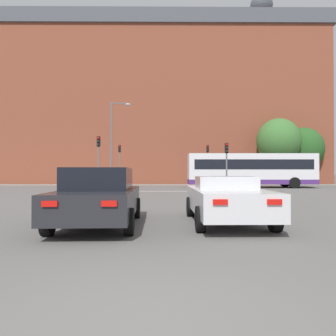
{
  "coord_description": "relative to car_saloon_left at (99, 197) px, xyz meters",
  "views": [
    {
      "loc": [
        0.1,
        -3.18,
        1.46
      ],
      "look_at": [
        0.33,
        25.28,
        1.82
      ],
      "focal_mm": 35.0,
      "sensor_mm": 36.0,
      "label": 1
    }
  ],
  "objects": [
    {
      "name": "bus_crossing_lead",
      "position": [
        9.8,
        21.57,
        0.9
      ],
      "size": [
        11.74,
        2.63,
        3.16
      ],
      "rotation": [
        0.0,
        0.0,
        -1.57
      ],
      "color": "silver",
      "rests_on": "ground_plane"
    },
    {
      "name": "traffic_light_near_left",
      "position": [
        -3.47,
        16.81,
        2.08
      ],
      "size": [
        0.26,
        0.31,
        4.28
      ],
      "color": "slate",
      "rests_on": "ground_plane"
    },
    {
      "name": "pedestrian_waiting",
      "position": [
        5.6,
        27.9,
        0.23
      ],
      "size": [
        0.43,
        0.44,
        1.73
      ],
      "rotation": [
        0.0,
        0.0,
        5.45
      ],
      "color": "brown",
      "rests_on": "ground_plane"
    },
    {
      "name": "traffic_light_near_right",
      "position": [
        6.6,
        16.6,
        1.75
      ],
      "size": [
        0.26,
        0.31,
        3.75
      ],
      "color": "slate",
      "rests_on": "ground_plane"
    },
    {
      "name": "car_saloon_left",
      "position": [
        0.0,
        0.0,
        0.0
      ],
      "size": [
        2.17,
        4.72,
        1.58
      ],
      "rotation": [
        0.0,
        0.0,
        0.03
      ],
      "color": "#232328",
      "rests_on": "ground_plane"
    },
    {
      "name": "brick_civic_building",
      "position": [
        0.82,
        38.13,
        10.17
      ],
      "size": [
        44.46,
        14.8,
        27.31
      ],
      "color": "brown",
      "rests_on": "ground_plane"
    },
    {
      "name": "street_lamp_junction",
      "position": [
        -2.95,
        21.43,
        4.0
      ],
      "size": [
        1.88,
        0.36,
        8.0
      ],
      "color": "slate",
      "rests_on": "ground_plane"
    },
    {
      "name": "ground_plane",
      "position": [
        1.7,
        -5.77,
        -0.79
      ],
      "size": [
        400.0,
        400.0,
        0.0
      ],
      "primitive_type": "plane",
      "color": "#605E5B"
    },
    {
      "name": "traffic_light_far_right",
      "position": [
        6.52,
        27.44,
        2.2
      ],
      "size": [
        0.26,
        0.31,
        4.48
      ],
      "color": "slate",
      "rests_on": "ground_plane"
    },
    {
      "name": "tree_by_building",
      "position": [
        15.02,
        29.06,
        4.29
      ],
      "size": [
        5.04,
        5.04,
        7.74
      ],
      "color": "#4C3823",
      "rests_on": "ground_plane"
    },
    {
      "name": "traffic_light_far_left",
      "position": [
        -3.33,
        27.61,
        2.22
      ],
      "size": [
        0.26,
        0.31,
        4.5
      ],
      "color": "slate",
      "rests_on": "ground_plane"
    },
    {
      "name": "stop_line_strip",
      "position": [
        1.7,
        15.95,
        -0.79
      ],
      "size": [
        7.72,
        0.3,
        0.01
      ],
      "primitive_type": "cube",
      "color": "silver",
      "rests_on": "ground_plane"
    },
    {
      "name": "car_roadster_right",
      "position": [
        3.55,
        0.45,
        -0.1
      ],
      "size": [
        2.08,
        4.71,
        1.34
      ],
      "rotation": [
        0.0,
        0.0,
        0.01
      ],
      "color": "silver",
      "rests_on": "ground_plane"
    },
    {
      "name": "tree_kerbside",
      "position": [
        18.76,
        31.07,
        3.56
      ],
      "size": [
        4.92,
        4.92,
        6.95
      ],
      "color": "#4C3823",
      "rests_on": "ground_plane"
    },
    {
      "name": "far_pavement",
      "position": [
        1.7,
        28.49,
        -0.79
      ],
      "size": [
        68.57,
        2.5,
        0.01
      ],
      "primitive_type": "cube",
      "color": "gray",
      "rests_on": "ground_plane"
    }
  ]
}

